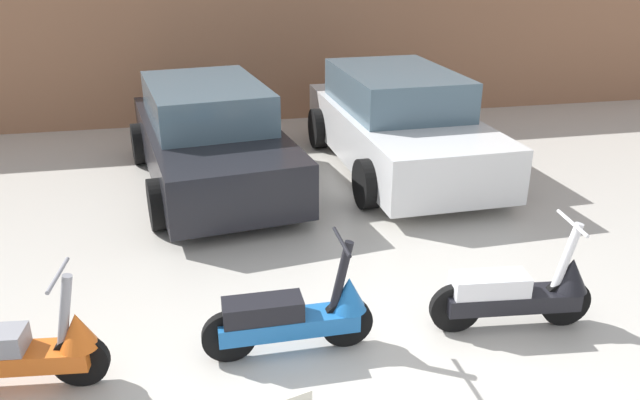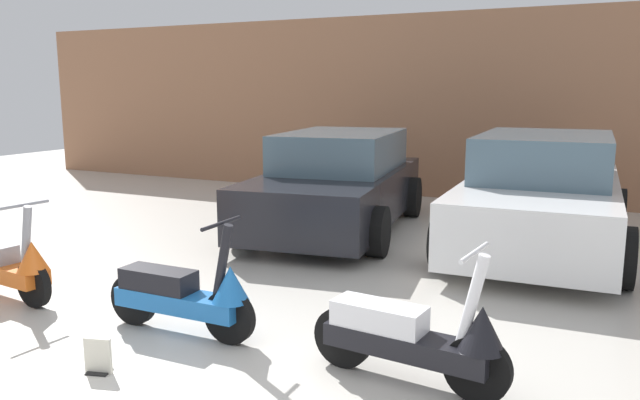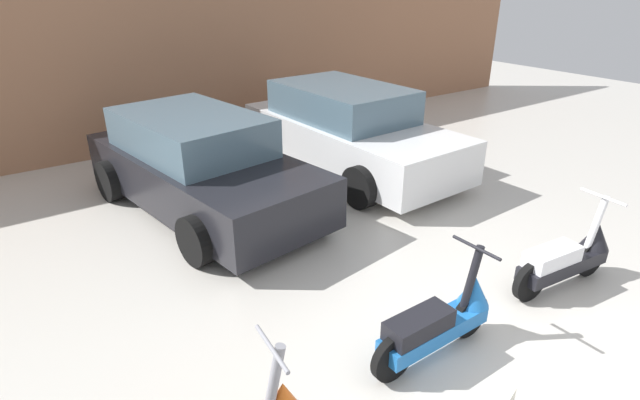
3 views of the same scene
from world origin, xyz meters
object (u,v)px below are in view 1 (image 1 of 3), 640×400
scooter_front_left (20,349)px  car_rear_center (398,123)px  car_rear_left (210,137)px  scooter_front_right (296,315)px  scooter_front_center (519,291)px

scooter_front_left → car_rear_center: bearing=50.6°
car_rear_center → car_rear_left: bearing=-90.2°
car_rear_center → scooter_front_right: bearing=-30.1°
car_rear_left → scooter_front_center: bearing=22.3°
scooter_front_right → scooter_front_center: bearing=-1.6°
scooter_front_left → scooter_front_center: 4.07m
car_rear_center → scooter_front_left: bearing=-47.6°
scooter_front_right → scooter_front_left: bearing=-179.5°
scooter_front_center → scooter_front_right: bearing=-175.4°
car_rear_left → car_rear_center: car_rear_center is taller
scooter_front_center → car_rear_center: car_rear_center is taller
car_rear_left → scooter_front_left: bearing=-29.1°
scooter_front_right → scooter_front_center: (1.96, -0.05, 0.01)m
scooter_front_right → car_rear_center: bearing=61.5°
scooter_front_right → scooter_front_center: 1.96m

